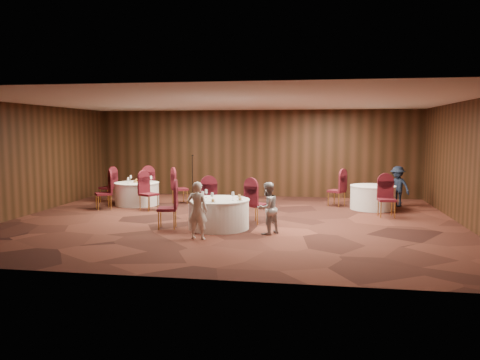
# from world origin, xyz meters

# --- Properties ---
(ground) EXTENTS (12.00, 12.00, 0.00)m
(ground) POSITION_xyz_m (0.00, 0.00, 0.00)
(ground) COLOR black
(ground) RESTS_ON ground
(room_shell) EXTENTS (12.00, 12.00, 12.00)m
(room_shell) POSITION_xyz_m (0.00, 0.00, 1.96)
(room_shell) COLOR silver
(room_shell) RESTS_ON ground
(table_main) EXTENTS (1.53, 1.53, 0.74)m
(table_main) POSITION_xyz_m (-0.15, -0.99, 0.38)
(table_main) COLOR white
(table_main) RESTS_ON ground
(table_left) EXTENTS (1.45, 1.45, 0.74)m
(table_left) POSITION_xyz_m (-3.57, 2.26, 0.38)
(table_left) COLOR white
(table_left) RESTS_ON ground
(table_right) EXTENTS (1.39, 1.39, 0.74)m
(table_right) POSITION_xyz_m (4.00, 2.61, 0.38)
(table_right) COLOR white
(table_right) RESTS_ON ground
(chairs_main) EXTENTS (2.79, 2.02, 1.00)m
(chairs_main) POSITION_xyz_m (-0.48, -0.39, 0.50)
(chairs_main) COLOR #3F0C11
(chairs_main) RESTS_ON ground
(chairs_left) EXTENTS (3.22, 2.92, 1.00)m
(chairs_left) POSITION_xyz_m (-3.55, 2.30, 0.50)
(chairs_left) COLOR #3F0C11
(chairs_left) RESTS_ON ground
(chairs_right) EXTENTS (1.95, 2.38, 1.00)m
(chairs_right) POSITION_xyz_m (3.57, 2.18, 0.50)
(chairs_right) COLOR #3F0C11
(chairs_right) RESTS_ON ground
(tabletop_main) EXTENTS (1.05, 1.02, 0.22)m
(tabletop_main) POSITION_xyz_m (-0.03, -1.13, 0.84)
(tabletop_main) COLOR silver
(tabletop_main) RESTS_ON table_main
(tabletop_left) EXTENTS (0.83, 0.76, 0.22)m
(tabletop_left) POSITION_xyz_m (-3.57, 2.26, 0.82)
(tabletop_left) COLOR silver
(tabletop_left) RESTS_ON table_left
(tabletop_right) EXTENTS (0.08, 0.08, 0.22)m
(tabletop_right) POSITION_xyz_m (4.23, 2.33, 0.90)
(tabletop_right) COLOR silver
(tabletop_right) RESTS_ON table_right
(mic_stand) EXTENTS (0.24, 0.24, 1.56)m
(mic_stand) POSITION_xyz_m (-2.23, 4.28, 0.45)
(mic_stand) COLOR black
(mic_stand) RESTS_ON ground
(woman_a) EXTENTS (0.51, 0.36, 1.31)m
(woman_a) POSITION_xyz_m (-0.38, -2.22, 0.65)
(woman_a) COLOR silver
(woman_a) RESTS_ON ground
(woman_b) EXTENTS (0.75, 0.76, 1.24)m
(woman_b) POSITION_xyz_m (1.12, -1.46, 0.62)
(woman_b) COLOR #ABACB0
(woman_b) RESTS_ON ground
(man_c) EXTENTS (0.96, 0.91, 1.30)m
(man_c) POSITION_xyz_m (4.85, 3.28, 0.65)
(man_c) COLOR black
(man_c) RESTS_ON ground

